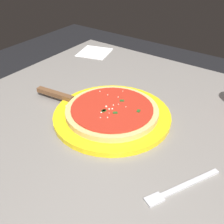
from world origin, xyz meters
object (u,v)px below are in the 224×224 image
serving_plate (112,116)px  pizza (112,111)px  pizza_server (66,98)px  fork (179,188)px  napkin_folded_right (95,52)px

serving_plate → pizza: bearing=-99.7°
pizza_server → fork: (-0.11, -0.42, -0.02)m
pizza_server → napkin_folded_right: 0.42m
serving_plate → pizza: pizza is taller
serving_plate → pizza_server: pizza_server is taller
napkin_folded_right → fork: size_ratio=0.75×
pizza → fork: size_ratio=1.49×
fork → napkin_folded_right: bearing=51.6°
serving_plate → pizza_server: size_ratio=1.47×
pizza → fork: bearing=-115.9°
pizza → pizza_server: 0.16m
serving_plate → fork: bearing=-115.9°
serving_plate → fork: 0.29m
napkin_folded_right → fork: fork is taller
pizza → pizza_server: pizza is taller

